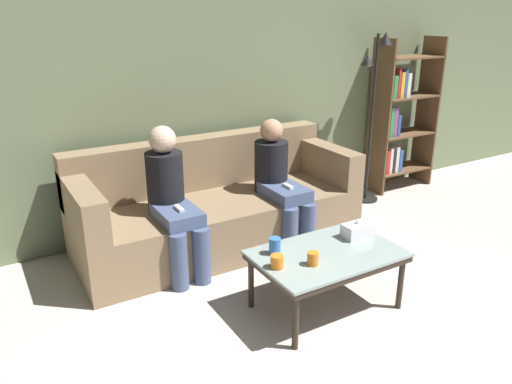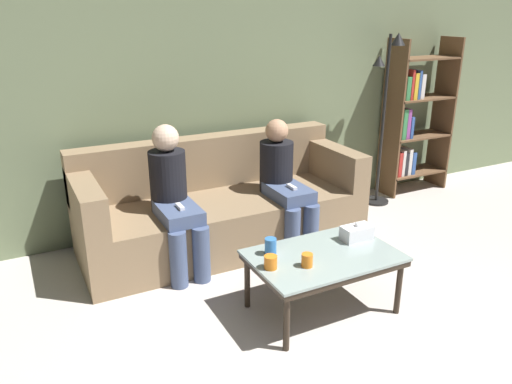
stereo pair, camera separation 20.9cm
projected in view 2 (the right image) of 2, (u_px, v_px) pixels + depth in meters
name	position (u px, v px, depth m)	size (l,w,h in m)	color
wall_back	(195.00, 86.00, 4.41)	(12.00, 0.06, 2.60)	#707F5B
couch	(221.00, 208.00, 4.30)	(2.39, 0.91, 0.90)	#897051
coffee_table	(323.00, 260.00, 3.30)	(0.97, 0.63, 0.42)	#8C9E99
cup_near_left	(271.00, 247.00, 3.26)	(0.08, 0.08, 0.11)	#3372BF
cup_near_right	(271.00, 262.00, 3.09)	(0.08, 0.08, 0.09)	orange
cup_far_center	(307.00, 260.00, 3.11)	(0.07, 0.07, 0.09)	orange
tissue_box	(357.00, 233.00, 3.48)	(0.22, 0.12, 0.13)	white
bookshelf	(411.00, 120.00, 5.40)	(0.77, 0.32, 1.66)	brown
standing_lamp	(385.00, 103.00, 4.98)	(0.31, 0.26, 1.73)	black
seated_person_left_end	(174.00, 196.00, 3.81)	(0.31, 0.64, 1.13)	#47567A
seated_person_mid_left	(284.00, 181.00, 4.23)	(0.31, 0.65, 1.07)	#47567A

